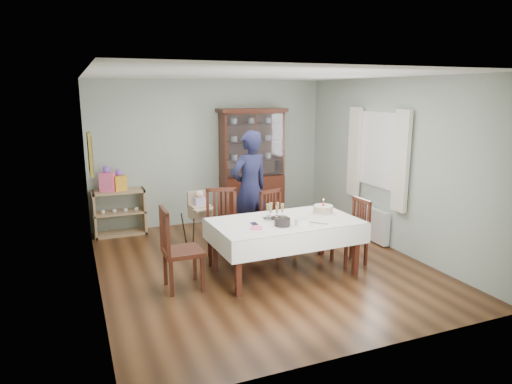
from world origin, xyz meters
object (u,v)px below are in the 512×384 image
sideboard (120,213)px  gift_bag_orange (120,181)px  woman (250,188)px  high_chair (200,226)px  gift_bag_pink (107,180)px  dining_table (285,246)px  china_cabinet (252,164)px  chair_end_right (350,244)px  chair_far_left (223,240)px  champagne_tray (275,214)px  birthday_cake (323,210)px  chair_end_left (182,265)px  chair_far_right (278,235)px

sideboard → gift_bag_orange: size_ratio=2.42×
woman → gift_bag_orange: (-1.92, 1.29, 0.03)m
sideboard → high_chair: 1.66m
gift_bag_pink → dining_table: bearing=-51.8°
sideboard → woman: size_ratio=0.48×
china_cabinet → chair_end_right: size_ratio=2.29×
chair_far_left → woman: 1.09m
chair_end_right → gift_bag_pink: size_ratio=2.11×
chair_end_right → woman: woman is taller
champagne_tray → birthday_cake: size_ratio=1.09×
chair_end_right → chair_far_left: bearing=-116.9°
chair_end_left → chair_end_right: bearing=-90.8°
woman → gift_bag_orange: size_ratio=5.06×
chair_end_right → gift_bag_pink: gift_bag_pink is taller
chair_far_right → gift_bag_pink: bearing=123.6°
gift_bag_orange → woman: bearing=-33.9°
dining_table → chair_end_right: size_ratio=2.14×
birthday_cake → china_cabinet: bearing=92.1°
sideboard → chair_end_right: (3.00, -2.69, -0.12)m
chair_end_right → gift_bag_orange: gift_bag_orange is taller
gift_bag_pink → birthday_cake: bearing=-42.7°
chair_end_right → gift_bag_orange: (-2.96, 2.67, 0.68)m
dining_table → gift_bag_pink: bearing=128.2°
dining_table → high_chair: bearing=118.8°
chair_end_right → champagne_tray: bearing=-98.4°
high_chair → gift_bag_pink: size_ratio=2.11×
gift_bag_pink → chair_end_left: bearing=-75.9°
high_chair → woman: bearing=-13.4°
gift_bag_pink → chair_end_right: bearing=-40.1°
woman → chair_far_right: bearing=94.9°
woman → birthday_cake: woman is taller
sideboard → high_chair: size_ratio=0.95×
china_cabinet → gift_bag_orange: bearing=180.0°
chair_far_right → chair_end_left: size_ratio=0.92×
woman → gift_bag_pink: (-2.12, 1.29, 0.06)m
chair_end_right → champagne_tray: 1.28m
dining_table → champagne_tray: 0.46m
chair_end_left → woman: size_ratio=0.57×
chair_end_right → chair_end_left: bearing=-93.0°
chair_far_left → gift_bag_pink: (-1.46, 1.88, 0.68)m
china_cabinet → sideboard: 2.60m
china_cabinet → gift_bag_pink: bearing=180.0°
china_cabinet → woman: bearing=-113.2°
chair_far_left → gift_bag_pink: size_ratio=2.37×
gift_bag_pink → gift_bag_orange: gift_bag_pink is taller
sideboard → birthday_cake: 3.68m
china_cabinet → champagne_tray: size_ratio=6.22×
chair_far_left → gift_bag_pink: 2.47m
dining_table → champagne_tray: (-0.09, 0.12, 0.44)m
chair_far_left → chair_end_left: bearing=-122.1°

